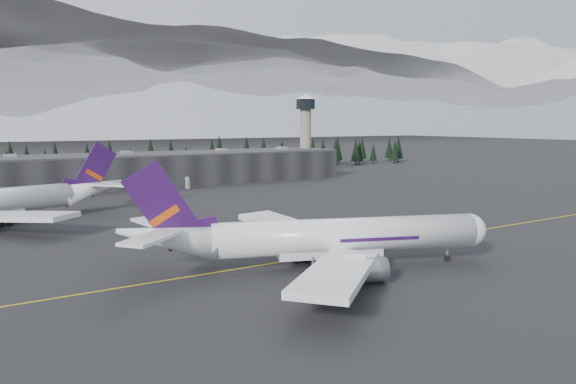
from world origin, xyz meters
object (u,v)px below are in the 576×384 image
gse_vehicle_b (188,187)px  gse_vehicle_a (141,192)px  jet_main (314,238)px  control_tower (306,125)px  terminal (153,169)px

gse_vehicle_b → gse_vehicle_a: bearing=-111.9°
gse_vehicle_a → jet_main: bearing=-121.7°
control_tower → gse_vehicle_a: control_tower is taller
terminal → jet_main: size_ratio=2.59×
terminal → gse_vehicle_b: (6.93, -21.24, -5.50)m
jet_main → gse_vehicle_b: bearing=100.6°
terminal → gse_vehicle_b: bearing=-71.9°
gse_vehicle_a → gse_vehicle_b: 18.66m
control_tower → gse_vehicle_a: bearing=-162.8°
terminal → gse_vehicle_a: (-11.56, -23.79, -5.66)m
terminal → jet_main: 133.84m
control_tower → jet_main: (-86.88, -136.31, -18.11)m
gse_vehicle_a → terminal: bearing=32.6°
terminal → gse_vehicle_b: 23.01m
jet_main → gse_vehicle_b: jet_main is taller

